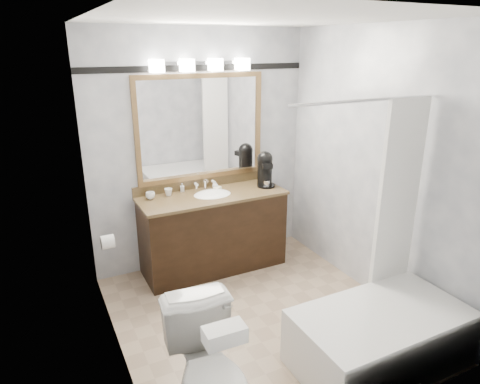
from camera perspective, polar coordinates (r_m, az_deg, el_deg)
name	(u,v)px	position (r m, az deg, el deg)	size (l,w,h in m)	color
room	(261,185)	(3.45, 2.78, 0.99)	(2.42, 2.62, 2.52)	tan
vanity	(213,230)	(4.60, -3.61, -5.09)	(1.53, 0.58, 0.97)	black
mirror	(201,128)	(4.52, -5.23, 8.53)	(1.40, 0.04, 1.10)	olive
vanity_light_bar	(201,65)	(4.40, -5.21, 16.56)	(1.02, 0.14, 0.12)	silver
accent_stripe	(199,68)	(4.46, -5.52, 16.15)	(2.40, 0.01, 0.06)	black
bathtub	(380,329)	(3.56, 18.21, -16.95)	(1.30, 0.75, 1.96)	white
tp_roll	(108,242)	(3.90, -17.25, -6.37)	(0.12, 0.12, 0.11)	white
toilet	(212,378)	(2.83, -3.80, -23.52)	(0.45, 0.80, 0.81)	white
tissue_box	(225,334)	(2.39, -2.07, -18.45)	(0.23, 0.12, 0.09)	white
coffee_maker	(265,168)	(4.68, 3.35, 3.22)	(0.20, 0.25, 0.38)	black
cup_left	(150,196)	(4.38, -11.87, -0.47)	(0.09, 0.09, 0.07)	white
cup_right	(168,192)	(4.44, -9.52, -0.02)	(0.08, 0.08, 0.08)	white
soap_bottle_a	(182,187)	(4.54, -7.71, 0.60)	(0.04, 0.04, 0.09)	white
soap_bottle_b	(215,185)	(4.61, -3.31, 0.95)	(0.06, 0.06, 0.08)	white
soap_bar	(217,188)	(4.58, -3.02, 0.51)	(0.08, 0.05, 0.03)	beige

